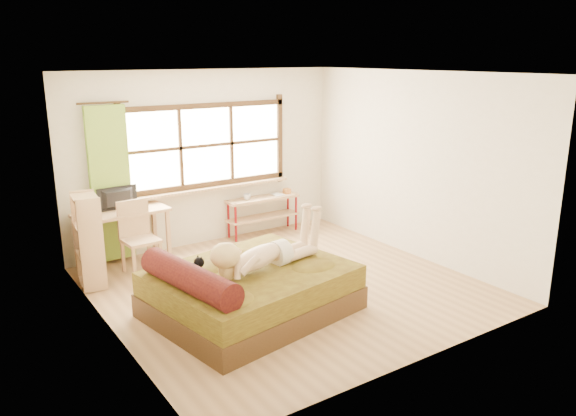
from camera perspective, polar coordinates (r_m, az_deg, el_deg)
floor at (r=7.36m, az=-0.13°, el=-7.95°), size 4.50×4.50×0.00m
ceiling at (r=6.77m, az=-0.15°, el=13.56°), size 4.50×4.50×0.00m
wall_back at (r=8.86m, az=-8.29°, el=5.03°), size 4.50×0.00×4.50m
wall_front at (r=5.28m, az=13.56°, el=-2.26°), size 4.50×0.00×4.50m
wall_left at (r=6.02m, az=-18.23°, el=-0.44°), size 0.00×4.50×4.50m
wall_right at (r=8.37m, az=12.80°, el=4.22°), size 0.00×4.50×4.50m
window at (r=8.81m, az=-8.24°, el=6.02°), size 2.80×0.16×1.46m
curtain at (r=8.25m, az=-17.60°, el=2.29°), size 0.55×0.10×2.20m
bed at (r=6.54m, az=-4.09°, el=-8.31°), size 2.40×2.05×0.81m
woman at (r=6.40m, az=-2.43°, el=-3.39°), size 1.55×0.67×0.64m
kitten at (r=6.21m, az=-10.04°, el=-6.09°), size 0.34×0.18×0.26m
desk at (r=8.21m, az=-16.55°, el=-0.99°), size 1.31×0.67×0.80m
monitor at (r=8.19m, az=-16.80°, el=0.90°), size 0.57×0.11×0.33m
chair at (r=7.95m, az=-15.04°, el=-2.44°), size 0.48×0.48×1.00m
pipe_shelf at (r=9.33m, az=-2.50°, el=0.11°), size 1.27×0.34×0.72m
cup at (r=9.12m, az=-4.19°, el=1.14°), size 0.13×0.13×0.10m
book at (r=9.38m, az=-1.54°, el=1.32°), size 0.17×0.22×0.02m
bookshelf at (r=7.62m, az=-19.59°, el=-3.11°), size 0.35×0.56×1.21m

